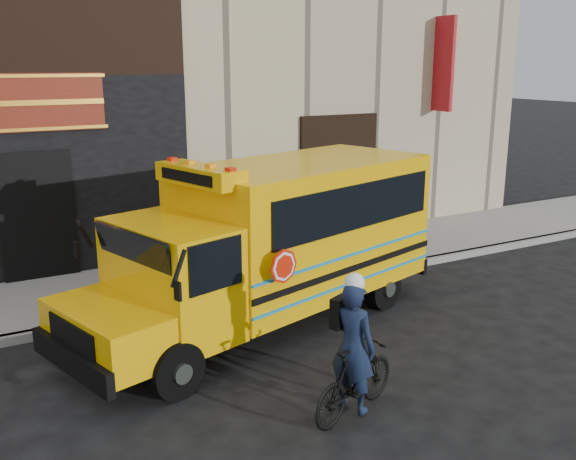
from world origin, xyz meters
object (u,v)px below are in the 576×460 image
Objects in this scene: school_bus at (277,238)px; bicycle at (355,379)px; sign_pole at (360,205)px; cyclist at (353,350)px.

school_bus is 3.43m from bicycle.
sign_pole is 5.57m from cyclist.
bicycle is 0.39m from cyclist.
sign_pole is 5.66m from bicycle.
bicycle is 0.92× the size of cyclist.
cyclist is (-0.60, -3.16, -0.64)m from school_bus.
school_bus is at bearing -153.69° from sign_pole.
bicycle is (-3.23, -4.52, -1.05)m from sign_pole.
school_bus is 2.63× the size of sign_pole.
cyclist is at bearing -4.75° from bicycle.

